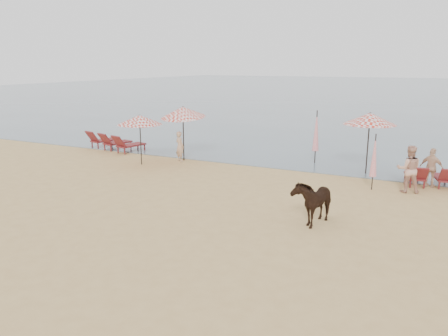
# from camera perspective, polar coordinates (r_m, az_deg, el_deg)

# --- Properties ---
(ground) EXTENTS (120.00, 120.00, 0.00)m
(ground) POSITION_cam_1_polar(r_m,az_deg,el_deg) (11.74, -10.91, -10.42)
(ground) COLOR tan
(ground) RESTS_ON ground
(sea) EXTENTS (160.00, 140.00, 0.06)m
(sea) POSITION_cam_1_polar(r_m,az_deg,el_deg) (88.88, 21.95, 9.53)
(sea) COLOR #51606B
(sea) RESTS_ON ground
(lounger_cluster_left) EXTENTS (3.46, 2.53, 0.68)m
(lounger_cluster_left) POSITION_cam_1_polar(r_m,az_deg,el_deg) (25.05, -14.19, 3.38)
(lounger_cluster_left) COLOR maroon
(lounger_cluster_left) RESTS_ON ground
(lounger_cluster_right) EXTENTS (2.97, 2.15, 0.59)m
(lounger_cluster_right) POSITION_cam_1_polar(r_m,az_deg,el_deg) (19.00, 26.85, -1.05)
(lounger_cluster_right) COLOR maroon
(lounger_cluster_right) RESTS_ON ground
(umbrella_open_left_a) EXTENTS (2.09, 2.09, 2.38)m
(umbrella_open_left_a) POSITION_cam_1_polar(r_m,az_deg,el_deg) (20.87, -10.96, 6.19)
(umbrella_open_left_a) COLOR black
(umbrella_open_left_a) RESTS_ON ground
(umbrella_open_left_b) EXTENTS (2.17, 2.22, 2.77)m
(umbrella_open_left_b) POSITION_cam_1_polar(r_m,az_deg,el_deg) (21.49, -5.39, 7.29)
(umbrella_open_left_b) COLOR black
(umbrella_open_left_b) RESTS_ON ground
(umbrella_open_right) EXTENTS (2.20, 2.20, 2.69)m
(umbrella_open_right) POSITION_cam_1_polar(r_m,az_deg,el_deg) (19.61, 18.51, 6.12)
(umbrella_open_right) COLOR black
(umbrella_open_right) RESTS_ON ground
(umbrella_closed_left) EXTENTS (0.31, 0.31, 2.56)m
(umbrella_closed_left) POSITION_cam_1_polar(r_m,az_deg,el_deg) (21.24, 11.96, 4.74)
(umbrella_closed_left) COLOR black
(umbrella_closed_left) RESTS_ON ground
(umbrella_closed_right) EXTENTS (0.26, 0.26, 2.16)m
(umbrella_closed_right) POSITION_cam_1_polar(r_m,az_deg,el_deg) (17.36, 19.04, 1.54)
(umbrella_closed_right) COLOR black
(umbrella_closed_right) RESTS_ON ground
(cow) EXTENTS (1.05, 1.76, 1.39)m
(cow) POSITION_cam_1_polar(r_m,az_deg,el_deg) (13.45, 11.57, -4.15)
(cow) COLOR black
(cow) RESTS_ON ground
(beachgoer_left) EXTENTS (0.64, 0.55, 1.48)m
(beachgoer_left) POSITION_cam_1_polar(r_m,az_deg,el_deg) (21.53, -5.80, 2.83)
(beachgoer_left) COLOR tan
(beachgoer_left) RESTS_ON ground
(beachgoer_right_a) EXTENTS (1.00, 0.85, 1.78)m
(beachgoer_right_a) POSITION_cam_1_polar(r_m,az_deg,el_deg) (17.58, 23.00, -0.13)
(beachgoer_right_a) COLOR tan
(beachgoer_right_a) RESTS_ON ground
(beachgoer_right_b) EXTENTS (0.98, 0.67, 1.54)m
(beachgoer_right_b) POSITION_cam_1_polar(r_m,az_deg,el_deg) (18.70, 25.48, 0.02)
(beachgoer_right_b) COLOR tan
(beachgoer_right_b) RESTS_ON ground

